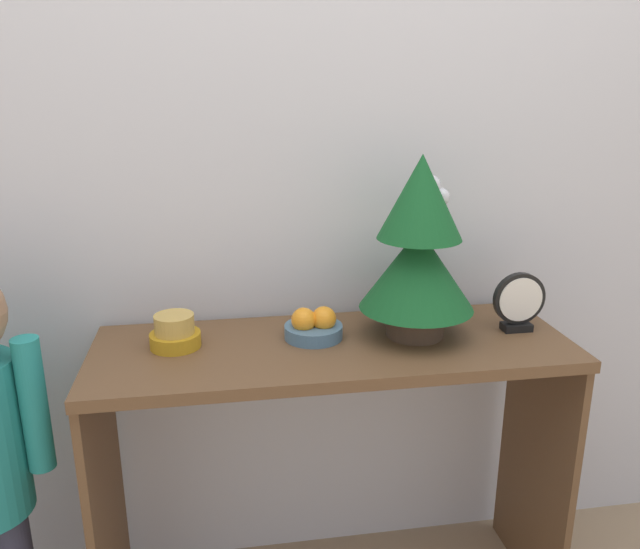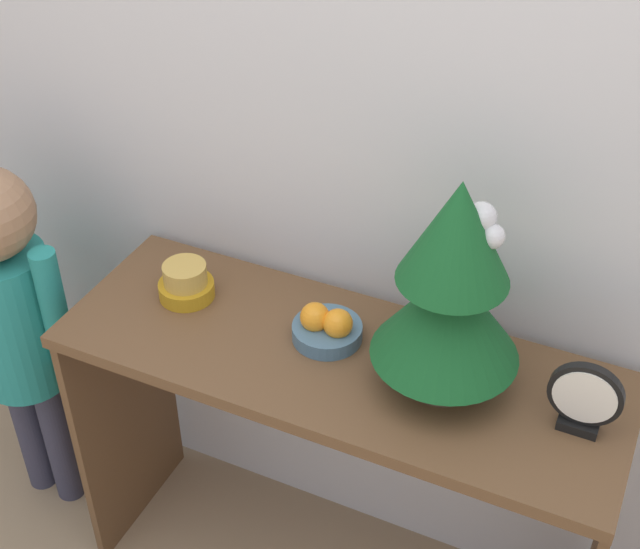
{
  "view_description": "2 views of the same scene",
  "coord_description": "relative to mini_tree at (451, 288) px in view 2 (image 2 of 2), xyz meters",
  "views": [
    {
      "loc": [
        -0.27,
        -1.22,
        1.42
      ],
      "look_at": [
        -0.03,
        0.25,
        0.96
      ],
      "focal_mm": 35.0,
      "sensor_mm": 36.0,
      "label": 1
    },
    {
      "loc": [
        0.55,
        -1.05,
        2.04
      ],
      "look_at": [
        -0.05,
        0.22,
        0.98
      ],
      "focal_mm": 50.0,
      "sensor_mm": 36.0,
      "label": 2
    }
  ],
  "objects": [
    {
      "name": "singing_bowl",
      "position": [
        -0.61,
        0.02,
        -0.2
      ],
      "size": [
        0.13,
        0.13,
        0.08
      ],
      "color": "#B78419",
      "rests_on": "console_table"
    },
    {
      "name": "child_figure",
      "position": [
        -1.08,
        -0.06,
        -0.36
      ],
      "size": [
        0.35,
        0.23,
        1.05
      ],
      "color": "#38384C",
      "rests_on": "ground_plane"
    },
    {
      "name": "back_wall",
      "position": [
        -0.22,
        0.24,
        0.22
      ],
      "size": [
        7.0,
        0.05,
        2.5
      ],
      "primitive_type": "cube",
      "color": "silver",
      "rests_on": "ground_plane"
    },
    {
      "name": "desk_clock",
      "position": [
        0.28,
        -0.01,
        -0.16
      ],
      "size": [
        0.14,
        0.04,
        0.16
      ],
      "color": "black",
      "rests_on": "console_table"
    },
    {
      "name": "mini_tree",
      "position": [
        0.0,
        0.0,
        0.0
      ],
      "size": [
        0.29,
        0.29,
        0.47
      ],
      "color": "#4C3828",
      "rests_on": "console_table"
    },
    {
      "name": "console_table",
      "position": [
        -0.22,
        -0.02,
        -0.42
      ],
      "size": [
        1.21,
        0.43,
        0.79
      ],
      "color": "brown",
      "rests_on": "ground_plane"
    },
    {
      "name": "fruit_bowl",
      "position": [
        -0.26,
        0.02,
        -0.21
      ],
      "size": [
        0.15,
        0.15,
        0.08
      ],
      "color": "#476B84",
      "rests_on": "console_table"
    }
  ]
}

